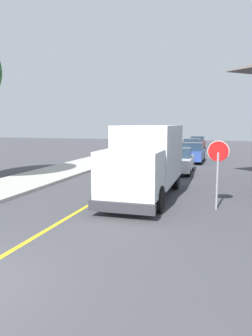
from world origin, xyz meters
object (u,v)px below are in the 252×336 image
(parked_car_furthest, at_px, (197,143))
(stop_sign, at_px, (218,162))
(parked_car_mid, at_px, (193,153))
(parked_car_near, at_px, (179,161))
(parked_car_far, at_px, (192,147))
(box_truck, at_px, (147,158))

(parked_car_furthest, xyz_separation_m, stop_sign, (3.24, -29.35, 1.06))
(stop_sign, bearing_deg, parked_car_mid, 99.01)
(parked_car_near, xyz_separation_m, stop_sign, (2.75, -9.03, 1.06))
(parked_car_near, distance_m, stop_sign, 9.50)
(parked_car_mid, relative_size, parked_car_far, 1.00)
(box_truck, relative_size, parked_car_furthest, 1.64)
(parked_car_furthest, distance_m, stop_sign, 29.55)
(parked_car_far, bearing_deg, box_truck, -89.80)
(parked_car_near, distance_m, parked_car_mid, 6.27)
(box_truck, height_order, parked_car_furthest, box_truck)
(parked_car_far, height_order, stop_sign, stop_sign)
(parked_car_near, relative_size, parked_car_far, 1.01)
(box_truck, xyz_separation_m, parked_car_furthest, (-0.12, 27.87, -0.97))
(parked_car_far, xyz_separation_m, stop_sign, (3.20, -22.32, 1.06))
(box_truck, distance_m, parked_car_near, 7.62)
(stop_sign, bearing_deg, box_truck, 154.70)
(parked_car_mid, distance_m, parked_car_furthest, 14.08)
(parked_car_far, bearing_deg, parked_car_furthest, 90.34)
(parked_car_mid, relative_size, stop_sign, 1.67)
(parked_car_far, bearing_deg, parked_car_near, -88.03)
(parked_car_furthest, bearing_deg, stop_sign, -83.69)
(box_truck, distance_m, parked_car_mid, 13.87)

